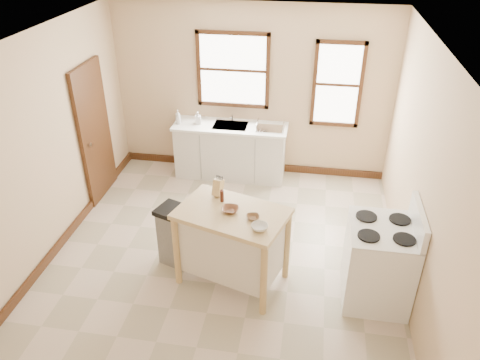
% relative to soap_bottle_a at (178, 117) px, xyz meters
% --- Properties ---
extents(floor, '(5.00, 5.00, 0.00)m').
position_rel_soap_bottle_a_xyz_m(floor, '(1.15, -2.12, -1.04)').
color(floor, beige).
rests_on(floor, ground).
extents(ceiling, '(5.00, 5.00, 0.00)m').
position_rel_soap_bottle_a_xyz_m(ceiling, '(1.15, -2.12, 1.76)').
color(ceiling, white).
rests_on(ceiling, ground).
extents(wall_back, '(4.50, 0.04, 2.80)m').
position_rel_soap_bottle_a_xyz_m(wall_back, '(1.15, 0.38, 0.36)').
color(wall_back, tan).
rests_on(wall_back, ground).
extents(wall_left, '(0.04, 5.00, 2.80)m').
position_rel_soap_bottle_a_xyz_m(wall_left, '(-1.10, -2.12, 0.36)').
color(wall_left, tan).
rests_on(wall_left, ground).
extents(wall_right, '(0.04, 5.00, 2.80)m').
position_rel_soap_bottle_a_xyz_m(wall_right, '(3.40, -2.12, 0.36)').
color(wall_right, tan).
rests_on(wall_right, ground).
extents(window_main, '(1.17, 0.06, 1.22)m').
position_rel_soap_bottle_a_xyz_m(window_main, '(0.85, 0.36, 0.71)').
color(window_main, '#3C1F10').
rests_on(window_main, wall_back).
extents(window_side, '(0.77, 0.06, 1.37)m').
position_rel_soap_bottle_a_xyz_m(window_side, '(2.50, 0.36, 0.56)').
color(window_side, '#3C1F10').
rests_on(window_side, wall_back).
extents(door_left, '(0.06, 0.90, 2.10)m').
position_rel_soap_bottle_a_xyz_m(door_left, '(-1.06, -0.82, 0.01)').
color(door_left, '#3C1F10').
rests_on(door_left, ground).
extents(baseboard_back, '(4.50, 0.04, 0.12)m').
position_rel_soap_bottle_a_xyz_m(baseboard_back, '(1.15, 0.35, -0.98)').
color(baseboard_back, '#3C1F10').
rests_on(baseboard_back, ground).
extents(baseboard_left, '(0.04, 5.00, 0.12)m').
position_rel_soap_bottle_a_xyz_m(baseboard_left, '(-1.07, -2.12, -0.98)').
color(baseboard_left, '#3C1F10').
rests_on(baseboard_left, ground).
extents(sink_counter, '(1.86, 0.62, 0.92)m').
position_rel_soap_bottle_a_xyz_m(sink_counter, '(0.85, 0.08, -0.58)').
color(sink_counter, silver).
rests_on(sink_counter, ground).
extents(faucet, '(0.03, 0.03, 0.22)m').
position_rel_soap_bottle_a_xyz_m(faucet, '(0.85, 0.26, -0.01)').
color(faucet, silver).
rests_on(faucet, sink_counter).
extents(soap_bottle_a, '(0.12, 0.12, 0.24)m').
position_rel_soap_bottle_a_xyz_m(soap_bottle_a, '(0.00, 0.00, 0.00)').
color(soap_bottle_a, '#B2B2B2').
rests_on(soap_bottle_a, sink_counter).
extents(soap_bottle_b, '(0.10, 0.11, 0.20)m').
position_rel_soap_bottle_a_xyz_m(soap_bottle_b, '(0.32, 0.06, -0.02)').
color(soap_bottle_b, '#B2B2B2').
rests_on(soap_bottle_b, sink_counter).
extents(dish_rack, '(0.51, 0.44, 0.11)m').
position_rel_soap_bottle_a_xyz_m(dish_rack, '(1.51, 0.03, -0.06)').
color(dish_rack, silver).
rests_on(dish_rack, sink_counter).
extents(kitchen_island, '(1.40, 1.11, 1.00)m').
position_rel_soap_bottle_a_xyz_m(kitchen_island, '(1.34, -2.49, -0.54)').
color(kitchen_island, '#DEBE82').
rests_on(kitchen_island, ground).
extents(knife_block, '(0.13, 0.13, 0.20)m').
position_rel_soap_bottle_a_xyz_m(knife_block, '(1.12, -2.17, 0.07)').
color(knife_block, '#D8B471').
rests_on(knife_block, kitchen_island).
extents(pepper_grinder, '(0.06, 0.06, 0.15)m').
position_rel_soap_bottle_a_xyz_m(pepper_grinder, '(1.19, -2.30, 0.04)').
color(pepper_grinder, '#411B11').
rests_on(pepper_grinder, kitchen_island).
extents(bowl_a, '(0.19, 0.19, 0.05)m').
position_rel_soap_bottle_a_xyz_m(bowl_a, '(1.32, -2.49, -0.01)').
color(bowl_a, brown).
rests_on(bowl_a, kitchen_island).
extents(bowl_b, '(0.18, 0.18, 0.04)m').
position_rel_soap_bottle_a_xyz_m(bowl_b, '(1.59, -2.58, -0.02)').
color(bowl_b, brown).
rests_on(bowl_b, kitchen_island).
extents(bowl_c, '(0.23, 0.23, 0.06)m').
position_rel_soap_bottle_a_xyz_m(bowl_c, '(1.69, -2.77, -0.01)').
color(bowl_c, silver).
rests_on(bowl_c, kitchen_island).
extents(trash_bin, '(0.50, 0.47, 0.80)m').
position_rel_soap_bottle_a_xyz_m(trash_bin, '(0.57, -2.26, -0.64)').
color(trash_bin, gray).
rests_on(trash_bin, ground).
extents(gas_stove, '(0.79, 0.80, 1.25)m').
position_rel_soap_bottle_a_xyz_m(gas_stove, '(3.03, -2.50, -0.41)').
color(gas_stove, white).
rests_on(gas_stove, ground).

